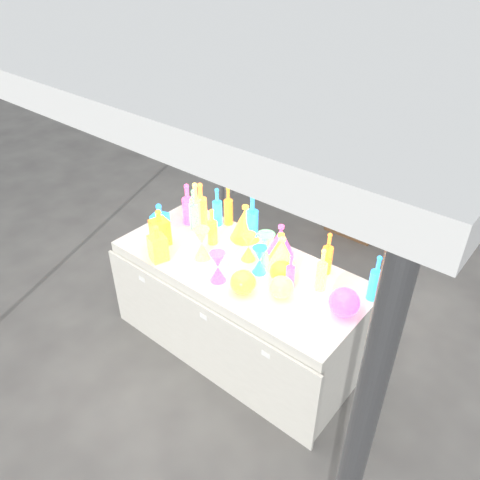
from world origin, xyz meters
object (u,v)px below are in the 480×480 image
Objects in this scene: bottle_0 at (201,204)px; lampshade_0 at (280,249)px; globe_0 at (243,283)px; display_table at (239,306)px; cardboard_box_closed at (356,215)px; decanter_0 at (158,243)px.

lampshade_0 is at bearing -2.72° from bottle_0.
globe_0 is 0.39m from lampshade_0.
display_table is at bearing -21.48° from bottle_0.
decanter_0 is at bearing -100.07° from cardboard_box_closed.
decanter_0 is (-0.47, -0.30, 0.51)m from display_table.
display_table reaches higher than cardboard_box_closed.
cardboard_box_closed is 1.42× the size of bottle_0.
bottle_0 is at bearing -105.38° from cardboard_box_closed.
display_table is 2.02m from cardboard_box_closed.
bottle_0 reaches higher than decanter_0.
bottle_0 reaches higher than cardboard_box_closed.
globe_0 is at bearing -83.24° from cardboard_box_closed.
lampshade_0 reaches higher than cardboard_box_closed.
lampshade_0 is (0.68, 0.49, -0.01)m from decanter_0.
decanter_0 is (-0.38, -2.31, 0.70)m from cardboard_box_closed.
decanter_0 reaches higher than lampshade_0.
display_table is at bearing 134.71° from globe_0.
lampshade_0 is (0.21, 0.18, 0.50)m from display_table.
bottle_0 is at bearing 158.52° from display_table.
cardboard_box_closed is at bearing 85.50° from lampshade_0.
globe_0 is at bearing -45.29° from display_table.
decanter_0 is at bearing -147.39° from display_table.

